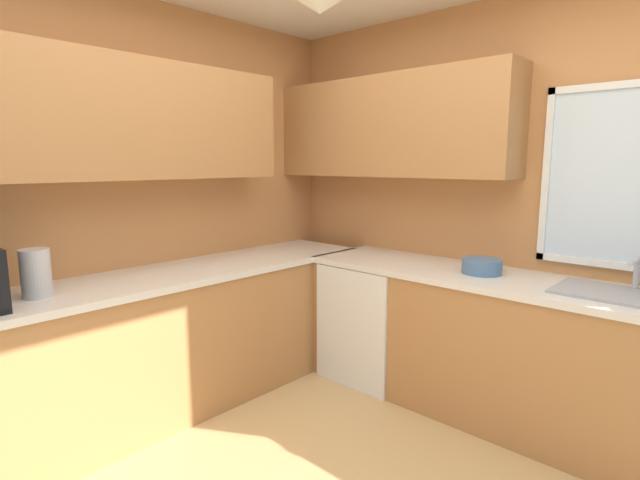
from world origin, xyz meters
TOP-DOWN VIEW (x-y plane):
  - room_shell at (-0.73, 0.54)m, footprint 3.54×3.58m
  - counter_run_left at (-1.40, 0.00)m, footprint 0.65×3.19m
  - counter_run_back at (0.21, 1.42)m, footprint 2.63×0.65m
  - dishwasher at (-0.74, 1.39)m, footprint 0.60×0.60m
  - kettle at (-1.38, -0.60)m, footprint 0.14×0.14m
  - sink_assembly at (0.80, 1.43)m, footprint 0.67×0.40m
  - bowl at (0.03, 1.42)m, footprint 0.24×0.24m

SIDE VIEW (x-z plane):
  - dishwasher at x=-0.74m, z-range 0.00..0.84m
  - counter_run_left at x=-1.40m, z-range 0.00..0.88m
  - counter_run_back at x=0.21m, z-range 0.00..0.88m
  - sink_assembly at x=0.80m, z-range 0.79..0.99m
  - bowl at x=0.03m, z-range 0.88..0.97m
  - kettle at x=-1.38m, z-range 0.88..1.13m
  - room_shell at x=-0.73m, z-range 0.50..3.13m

